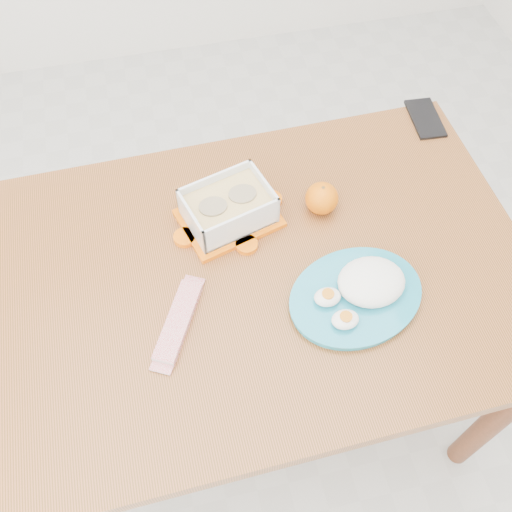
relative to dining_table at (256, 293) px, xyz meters
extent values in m
plane|color=#B7B7B2|center=(-0.07, 0.09, -0.65)|extent=(3.50, 3.50, 0.00)
cube|color=#9C512C|center=(0.00, 0.00, 0.08)|extent=(1.25, 0.85, 0.04)
cylinder|color=brown|center=(0.56, -0.34, -0.30)|extent=(0.06, 0.06, 0.71)
cylinder|color=brown|center=(-0.56, 0.34, -0.30)|extent=(0.06, 0.06, 0.71)
cylinder|color=brown|center=(0.55, 0.36, -0.30)|extent=(0.06, 0.06, 0.71)
cube|color=orange|center=(-0.03, 0.15, 0.10)|extent=(0.25, 0.22, 0.01)
cube|color=silver|center=(-0.03, 0.15, 0.15)|extent=(0.22, 0.19, 0.08)
cube|color=tan|center=(-0.03, 0.15, 0.14)|extent=(0.21, 0.17, 0.05)
cylinder|color=#948461|center=(-0.07, 0.14, 0.16)|extent=(0.08, 0.08, 0.02)
cylinder|color=#948461|center=(0.01, 0.16, 0.16)|extent=(0.08, 0.08, 0.02)
sphere|color=orange|center=(0.19, 0.14, 0.13)|extent=(0.08, 0.08, 0.08)
cylinder|color=teal|center=(0.19, -0.12, 0.10)|extent=(0.35, 0.35, 0.02)
ellipsoid|color=silver|center=(0.23, -0.10, 0.14)|extent=(0.17, 0.15, 0.06)
ellipsoid|color=white|center=(0.13, -0.12, 0.13)|extent=(0.07, 0.06, 0.03)
ellipsoid|color=white|center=(0.15, -0.17, 0.13)|extent=(0.07, 0.06, 0.03)
cube|color=#B70918|center=(-0.19, -0.09, 0.10)|extent=(0.13, 0.19, 0.02)
cube|color=black|center=(0.55, 0.36, 0.10)|extent=(0.08, 0.15, 0.01)
camera|label=1|loc=(-0.15, -0.65, 1.16)|focal=40.00mm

